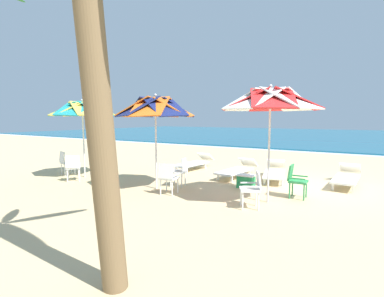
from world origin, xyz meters
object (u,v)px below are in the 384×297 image
Objects in this scene: plastic_chair_6 at (66,161)px; sun_lounger_2 at (237,169)px; sun_lounger_1 at (275,172)px; sun_lounger_3 at (194,162)px; sun_lounger_0 at (347,177)px; palm_tree_0 at (97,51)px; beach_umbrella_1 at (155,108)px; beach_umbrella_2 at (82,110)px; beach_umbrella_0 at (270,100)px; plastic_chair_3 at (168,176)px; plastic_chair_0 at (253,187)px; plastic_chair_4 at (73,166)px; cooler_box at (246,181)px; plastic_chair_2 at (180,170)px; plastic_chair_1 at (296,179)px; plastic_chair_5 at (106,163)px.

sun_lounger_2 is (5.47, 2.92, -0.22)m from plastic_chair_6.
sun_lounger_2 is (-1.26, -0.22, 0.00)m from sun_lounger_1.
plastic_chair_6 is 0.40× the size of sun_lounger_3.
palm_tree_0 reaches higher than sun_lounger_0.
beach_umbrella_1 is 3.22m from beach_umbrella_2.
beach_umbrella_0 is 5.45m from sun_lounger_3.
sun_lounger_0 is 5.48m from sun_lounger_3.
beach_umbrella_1 reaches higher than sun_lounger_3.
sun_lounger_1 is (1.92, 3.37, -0.22)m from plastic_chair_3.
sun_lounger_2 is at bearing 101.52° from palm_tree_0.
beach_umbrella_2 is 7.49m from palm_tree_0.
sun_lounger_0 is at bearing 42.70° from plastic_chair_3.
beach_umbrella_1 is at bearing -130.53° from sun_lounger_1.
plastic_chair_0 is at bearing -60.92° from sun_lounger_2.
plastic_chair_3 is 3.23m from sun_lounger_2.
beach_umbrella_0 is 3.32× the size of plastic_chair_4.
cooler_box is at bearing 14.14° from plastic_chair_6.
plastic_chair_2 is at bearing -132.28° from sun_lounger_1.
beach_umbrella_1 is at bearing -162.68° from plastic_chair_1.
plastic_chair_0 and plastic_chair_4 have the same top height.
cooler_box is (-2.51, -1.89, -0.08)m from sun_lounger_0.
sun_lounger_3 is (-2.11, 0.53, 0.00)m from sun_lounger_2.
plastic_chair_5 is (0.39, 1.05, 0.00)m from plastic_chair_4.
plastic_chair_3 is at bearing -74.61° from plastic_chair_2.
beach_umbrella_0 is 4.03m from sun_lounger_0.
plastic_chair_1 is at bearing 81.06° from palm_tree_0.
beach_umbrella_0 reaches higher than plastic_chair_3.
palm_tree_0 is at bearing -93.43° from plastic_chair_0.
plastic_chair_6 is at bearing 148.09° from palm_tree_0.
beach_umbrella_1 is 5.53× the size of cooler_box.
plastic_chair_3 and plastic_chair_4 have the same top height.
plastic_chair_6 is at bearing -155.02° from sun_lounger_1.
palm_tree_0 reaches higher than sun_lounger_3.
palm_tree_0 is at bearing -78.48° from sun_lounger_2.
plastic_chair_6 is 0.40× the size of sun_lounger_2.
plastic_chair_4 is (0.24, -0.63, -1.86)m from beach_umbrella_2.
sun_lounger_0 is (8.85, 3.48, -0.22)m from plastic_chair_6.
beach_umbrella_1 is 3.19× the size of plastic_chair_5.
beach_umbrella_0 is 2.20m from plastic_chair_1.
beach_umbrella_1 is 3.42m from cooler_box.
beach_umbrella_1 is 2.01m from plastic_chair_2.
beach_umbrella_2 reaches higher than plastic_chair_3.
beach_umbrella_2 is 6.88m from sun_lounger_1.
plastic_chair_4 is 0.40× the size of sun_lounger_3.
cooler_box is at bearing -57.13° from sun_lounger_2.
cooler_box is (6.33, 1.59, -0.30)m from plastic_chair_6.
plastic_chair_2 is (-2.81, 0.27, -2.00)m from beach_umbrella_0.
beach_umbrella_2 reaches higher than plastic_chair_4.
plastic_chair_6 reaches higher than sun_lounger_0.
sun_lounger_2 is 2.18m from sun_lounger_3.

